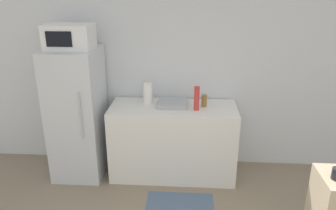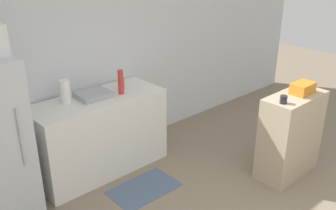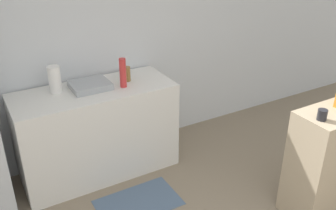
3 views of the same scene
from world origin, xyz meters
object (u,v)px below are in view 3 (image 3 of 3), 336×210
object	(u,v)px
bottle_tall	(123,73)
bottle_short	(127,74)
jar	(322,115)
paper_towel_roll	(55,80)

from	to	relation	value
bottle_tall	bottle_short	distance (m)	0.17
bottle_tall	jar	bearing A→B (deg)	-56.21
jar	paper_towel_roll	distance (m)	2.34
bottle_short	jar	world-z (taller)	jar
paper_towel_roll	jar	bearing A→B (deg)	-46.43
bottle_tall	paper_towel_roll	bearing A→B (deg)	162.61
bottle_short	paper_towel_roll	world-z (taller)	paper_towel_roll
bottle_tall	jar	distance (m)	1.81
bottle_short	paper_towel_roll	bearing A→B (deg)	174.44
bottle_tall	paper_towel_roll	world-z (taller)	bottle_tall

